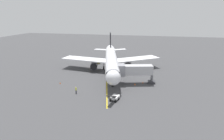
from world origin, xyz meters
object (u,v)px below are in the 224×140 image
(airplane, at_px, (111,60))
(safety_cone_nose_right, at_px, (143,82))
(belt_loader_near_nose, at_px, (114,97))
(tug_portside, at_px, (98,62))
(jet_bridge, at_px, (132,70))
(ground_crew_marshaller, at_px, (76,90))
(safety_cone_wing_port, at_px, (135,84))
(safety_cone_nose_left, at_px, (60,83))

(airplane, relative_size, safety_cone_nose_right, 72.33)
(belt_loader_near_nose, distance_m, tug_portside, 33.73)
(jet_bridge, xyz_separation_m, ground_crew_marshaller, (12.21, 10.17, -2.88))
(ground_crew_marshaller, relative_size, safety_cone_wing_port, 3.11)
(safety_cone_wing_port, bearing_deg, tug_portside, -50.51)
(jet_bridge, relative_size, ground_crew_marshaller, 6.71)
(airplane, relative_size, safety_cone_wing_port, 72.33)
(jet_bridge, distance_m, belt_loader_near_nose, 12.41)
(tug_portside, relative_size, safety_cone_nose_right, 4.86)
(ground_crew_marshaller, distance_m, safety_cone_nose_left, 8.68)
(ground_crew_marshaller, height_order, safety_cone_wing_port, ground_crew_marshaller)
(airplane, xyz_separation_m, safety_cone_wing_port, (-9.14, 10.77, -3.73))
(safety_cone_nose_left, distance_m, safety_cone_nose_right, 23.00)
(ground_crew_marshaller, distance_m, safety_cone_nose_right, 18.74)
(tug_portside, height_order, safety_cone_wing_port, tug_portside)
(airplane, bearing_deg, safety_cone_nose_left, 52.65)
(ground_crew_marshaller, bearing_deg, airplane, -101.92)
(ground_crew_marshaller, xyz_separation_m, belt_loader_near_nose, (-9.94, 1.65, -0.17))
(belt_loader_near_nose, bearing_deg, safety_cone_wing_port, -107.62)
(jet_bridge, relative_size, safety_cone_nose_right, 20.85)
(safety_cone_nose_right, xyz_separation_m, safety_cone_wing_port, (2.03, 1.81, 0.00))
(tug_portside, bearing_deg, safety_cone_nose_left, 81.77)
(airplane, bearing_deg, belt_loader_near_nose, 105.12)
(safety_cone_wing_port, bearing_deg, safety_cone_nose_right, -138.39)
(belt_loader_near_nose, height_order, safety_cone_wing_port, belt_loader_near_nose)
(belt_loader_near_nose, relative_size, tug_portside, 1.77)
(tug_portside, height_order, safety_cone_nose_right, tug_portside)
(tug_portside, bearing_deg, safety_cone_wing_port, 129.49)
(jet_bridge, bearing_deg, safety_cone_wing_port, 131.89)
(jet_bridge, xyz_separation_m, tug_portside, (15.69, -19.14, -3.06))
(jet_bridge, xyz_separation_m, safety_cone_nose_right, (-3.12, -0.59, -3.49))
(ground_crew_marshaller, distance_m, tug_portside, 29.51)
(safety_cone_nose_left, bearing_deg, safety_cone_wing_port, -169.33)
(ground_crew_marshaller, height_order, tug_portside, ground_crew_marshaller)
(jet_bridge, distance_m, safety_cone_wing_port, 3.85)
(safety_cone_nose_left, bearing_deg, safety_cone_nose_right, -165.84)
(safety_cone_wing_port, bearing_deg, ground_crew_marshaller, 33.94)
(belt_loader_near_nose, relative_size, safety_cone_wing_port, 8.59)
(jet_bridge, relative_size, safety_cone_wing_port, 20.85)
(safety_cone_wing_port, bearing_deg, jet_bridge, -48.11)
(jet_bridge, height_order, ground_crew_marshaller, jet_bridge)
(airplane, height_order, safety_cone_nose_left, airplane)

